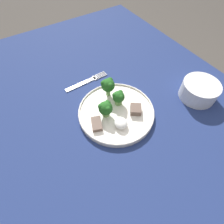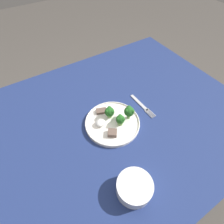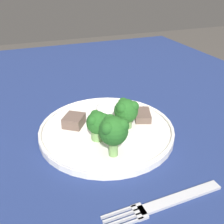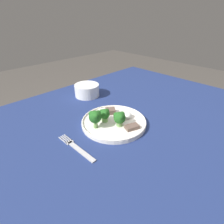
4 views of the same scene
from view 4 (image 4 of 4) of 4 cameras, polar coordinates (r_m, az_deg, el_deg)
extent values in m
cube|color=navy|center=(0.67, 3.07, -5.53)|extent=(1.33, 0.98, 0.03)
cylinder|color=brown|center=(1.50, 6.26, -1.04)|extent=(0.06, 0.06, 0.73)
cylinder|color=white|center=(0.67, 0.62, -3.45)|extent=(0.24, 0.24, 0.01)
torus|color=white|center=(0.66, 0.62, -2.80)|extent=(0.24, 0.24, 0.01)
cube|color=#B2B2B7|center=(0.55, -10.06, -12.54)|extent=(0.02, 0.12, 0.00)
cube|color=#B2B2B7|center=(0.60, -13.70, -9.60)|extent=(0.02, 0.01, 0.00)
cube|color=#B2B2B7|center=(0.62, -14.17, -8.16)|extent=(0.00, 0.05, 0.00)
cube|color=#B2B2B7|center=(0.61, -14.70, -8.42)|extent=(0.00, 0.05, 0.00)
cube|color=#B2B2B7|center=(0.61, -15.23, -8.69)|extent=(0.00, 0.05, 0.00)
cube|color=#B2B2B7|center=(0.61, -15.76, -8.95)|extent=(0.00, 0.05, 0.00)
cylinder|color=white|center=(0.89, -8.16, 7.06)|extent=(0.12, 0.12, 0.06)
cylinder|color=white|center=(0.90, -8.14, 6.81)|extent=(0.10, 0.10, 0.04)
cylinder|color=#709E56|center=(0.63, 2.45, -3.76)|extent=(0.02, 0.02, 0.02)
sphere|color=#215B1E|center=(0.62, 2.50, -1.89)|extent=(0.04, 0.04, 0.04)
sphere|color=#215B1E|center=(0.62, 3.34, -0.69)|extent=(0.02, 0.02, 0.02)
sphere|color=#215B1E|center=(0.62, 1.34, -0.96)|extent=(0.02, 0.02, 0.02)
sphere|color=#215B1E|center=(0.61, 2.89, -1.73)|extent=(0.02, 0.02, 0.02)
cylinder|color=#709E56|center=(0.62, -5.37, -3.96)|extent=(0.01, 0.01, 0.03)
sphere|color=#215B1E|center=(0.61, -5.51, -1.59)|extent=(0.04, 0.04, 0.04)
sphere|color=#215B1E|center=(0.61, -4.58, -0.32)|extent=(0.02, 0.02, 0.02)
sphere|color=#215B1E|center=(0.61, -6.75, -0.60)|extent=(0.02, 0.02, 0.02)
sphere|color=#215B1E|center=(0.59, -5.31, -1.42)|extent=(0.02, 0.02, 0.02)
cylinder|color=#709E56|center=(0.66, -2.38, -2.34)|extent=(0.02, 0.02, 0.02)
sphere|color=#215B1E|center=(0.65, -2.42, -0.65)|extent=(0.04, 0.04, 0.04)
sphere|color=#215B1E|center=(0.65, -1.69, 0.38)|extent=(0.02, 0.02, 0.02)
sphere|color=#215B1E|center=(0.65, -3.42, 0.16)|extent=(0.02, 0.02, 0.02)
sphere|color=#215B1E|center=(0.63, -2.20, -0.48)|extent=(0.02, 0.02, 0.02)
cube|color=brown|center=(0.63, 6.79, -4.71)|extent=(0.06, 0.04, 0.01)
cube|color=brown|center=(0.71, -0.49, 0.30)|extent=(0.05, 0.05, 0.02)
ellipsoid|color=white|center=(0.68, 4.69, -1.08)|extent=(0.04, 0.04, 0.02)
camera|label=1|loc=(0.70, 34.58, 33.20)|focal=28.00mm
camera|label=2|loc=(1.04, -7.09, 44.78)|focal=28.00mm
camera|label=3|loc=(0.54, -43.00, 10.84)|focal=42.00mm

